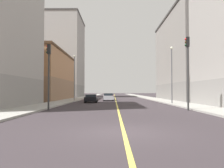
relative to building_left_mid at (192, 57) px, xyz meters
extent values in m
plane|color=#352E32|center=(-15.22, -34.79, -8.46)|extent=(400.00, 400.00, 0.00)
cube|color=#9E9B93|center=(-6.75, 14.21, -8.38)|extent=(3.45, 168.00, 0.15)
cube|color=#9E9B93|center=(-23.70, 14.21, -8.38)|extent=(3.45, 168.00, 0.15)
cube|color=#E5D14C|center=(-15.22, 14.21, -8.45)|extent=(0.16, 154.00, 0.01)
cube|color=slate|center=(0.00, 0.00, -6.84)|extent=(10.06, 23.13, 3.24)
cube|color=gray|center=(0.00, 0.00, 1.41)|extent=(10.06, 23.13, 13.26)
cube|color=#3B3937|center=(0.00, 0.00, 8.24)|extent=(10.36, 23.43, 0.40)
cube|color=#8F6B4F|center=(-30.45, 0.88, -6.41)|extent=(10.06, 20.94, 4.10)
cube|color=#A8754C|center=(-30.45, 0.88, -1.79)|extent=(10.06, 20.94, 5.14)
cube|color=#4B3422|center=(-30.45, 0.88, 0.98)|extent=(10.36, 21.24, 0.40)
cube|color=gray|center=(-30.45, 23.33, -6.69)|extent=(10.06, 15.96, 3.54)
cube|color=#9E9993|center=(-30.45, 23.33, 5.18)|extent=(10.06, 15.96, 20.19)
cube|color=#474442|center=(-30.45, 23.33, 15.48)|extent=(10.36, 16.26, 0.40)
cylinder|color=#2D2D2D|center=(-8.88, -24.01, -5.56)|extent=(0.16, 0.16, 5.80)
cube|color=black|center=(-8.88, -24.01, -2.21)|extent=(0.28, 0.32, 0.90)
sphere|color=red|center=(-9.04, -24.01, -1.94)|extent=(0.20, 0.20, 0.20)
sphere|color=#352204|center=(-9.04, -24.01, -2.22)|extent=(0.20, 0.20, 0.20)
sphere|color=black|center=(-9.04, -24.01, -2.50)|extent=(0.20, 0.20, 0.20)
cylinder|color=#2D2D2D|center=(-21.57, -24.01, -5.88)|extent=(0.16, 0.16, 5.16)
cube|color=black|center=(-21.57, -24.01, -2.85)|extent=(0.28, 0.32, 0.90)
sphere|color=red|center=(-21.73, -24.01, -2.58)|extent=(0.20, 0.20, 0.20)
sphere|color=#352204|center=(-21.73, -24.01, -2.86)|extent=(0.20, 0.20, 0.20)
sphere|color=black|center=(-21.73, -24.01, -3.14)|extent=(0.20, 0.20, 0.20)
cylinder|color=#4C4C51|center=(-7.88, -14.52, -4.69)|extent=(0.14, 0.14, 7.24)
sphere|color=#EAEACC|center=(-7.88, -14.52, -0.92)|extent=(0.36, 0.36, 0.36)
cylinder|color=#4C4C51|center=(-22.57, -4.79, -4.46)|extent=(0.14, 0.14, 7.70)
sphere|color=#EAEACC|center=(-22.57, -4.79, -0.46)|extent=(0.36, 0.36, 0.36)
cube|color=silver|center=(-16.60, -2.76, -7.89)|extent=(2.03, 4.46, 0.70)
cube|color=black|center=(-16.61, -2.67, -7.32)|extent=(1.70, 1.99, 0.44)
cylinder|color=black|center=(-17.50, -1.44, -8.14)|extent=(0.25, 0.65, 0.64)
cylinder|color=black|center=(-15.83, -1.36, -8.14)|extent=(0.25, 0.65, 0.64)
cylinder|color=black|center=(-17.37, -4.15, -8.14)|extent=(0.25, 0.65, 0.64)
cylinder|color=black|center=(-15.71, -4.07, -8.14)|extent=(0.25, 0.65, 0.64)
cube|color=black|center=(-19.11, -9.64, -7.92)|extent=(1.91, 3.95, 0.64)
cube|color=black|center=(-19.11, -9.64, -7.40)|extent=(1.65, 1.95, 0.40)
cylinder|color=black|center=(-19.97, -8.45, -8.14)|extent=(0.23, 0.64, 0.64)
cylinder|color=black|center=(-18.30, -8.41, -8.14)|extent=(0.23, 0.64, 0.64)
cylinder|color=black|center=(-19.91, -10.87, -8.14)|extent=(0.23, 0.64, 0.64)
cylinder|color=black|center=(-18.24, -10.83, -8.14)|extent=(0.23, 0.64, 0.64)
cube|color=red|center=(-16.59, 4.94, -7.91)|extent=(1.92, 3.96, 0.66)
cube|color=black|center=(-16.59, 5.10, -7.37)|extent=(1.68, 2.04, 0.42)
cylinder|color=black|center=(-17.45, 6.17, -8.14)|extent=(0.22, 0.64, 0.64)
cylinder|color=black|center=(-15.72, 6.16, -8.14)|extent=(0.22, 0.64, 0.64)
cylinder|color=black|center=(-17.47, 3.72, -8.14)|extent=(0.22, 0.64, 0.64)
cylinder|color=black|center=(-15.73, 3.71, -8.14)|extent=(0.22, 0.64, 0.64)
camera|label=1|loc=(-15.67, -44.48, -6.71)|focal=36.11mm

